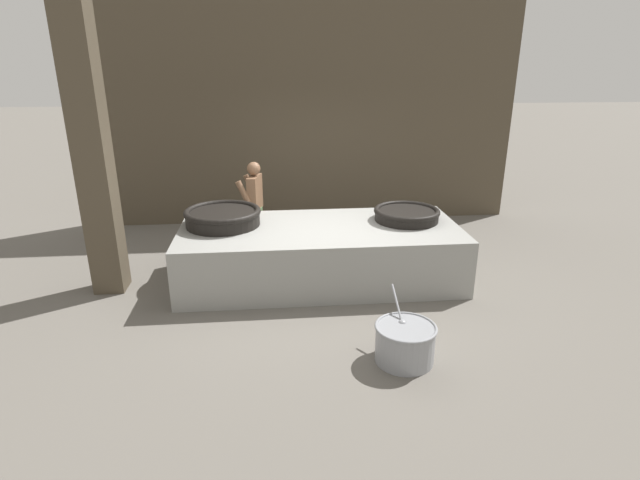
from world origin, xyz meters
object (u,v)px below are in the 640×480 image
Objects in this scene: giant_wok_near at (223,216)px; cook at (255,205)px; prep_bowl_vegetables at (405,341)px; giant_wok_far at (407,214)px.

giant_wok_near is 1.01m from cook.
cook is at bearing 65.50° from giant_wok_near.
giant_wok_far is at bearing 75.61° from prep_bowl_vegetables.
giant_wok_near is at bearing 130.40° from prep_bowl_vegetables.
cook reaches higher than prep_bowl_vegetables.
giant_wok_far is at bearing -0.75° from giant_wok_near.
prep_bowl_vegetables is (-0.60, -2.33, -0.65)m from giant_wok_far.
giant_wok_far reaches higher than prep_bowl_vegetables.
prep_bowl_vegetables is at bearing -104.39° from giant_wok_far.
giant_wok_far is (2.61, -0.03, -0.03)m from giant_wok_near.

